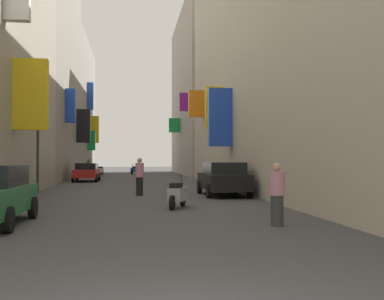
% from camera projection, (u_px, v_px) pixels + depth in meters
% --- Properties ---
extents(ground_plane, '(140.00, 140.00, 0.00)m').
position_uv_depth(ground_plane, '(135.00, 183.00, 34.18)').
color(ground_plane, '#424244').
extents(building_left_mid_a, '(7.15, 15.41, 20.02)m').
position_uv_depth(building_left_mid_a, '(32.00, 52.00, 38.21)').
color(building_left_mid_a, gray).
rests_on(building_left_mid_a, ground).
extents(building_left_mid_b, '(7.01, 17.44, 14.59)m').
position_uv_depth(building_left_mid_b, '(62.00, 108.00, 54.46)').
color(building_left_mid_b, gray).
rests_on(building_left_mid_b, ground).
extents(building_right_near, '(7.24, 36.16, 15.61)m').
position_uv_depth(building_right_near, '(305.00, 31.00, 23.48)').
color(building_right_near, '#BCB29E').
rests_on(building_right_near, ground).
extents(building_right_mid_b, '(7.22, 22.06, 17.68)m').
position_uv_depth(building_right_mid_b, '(207.00, 94.00, 54.14)').
color(building_right_mid_b, '#9E9384').
rests_on(building_right_mid_b, ground).
extents(parked_car_black, '(1.94, 4.37, 1.50)m').
position_uv_depth(parked_car_black, '(223.00, 178.00, 21.95)').
color(parked_car_black, black).
rests_on(parked_car_black, ground).
extents(parked_car_red, '(1.84, 4.23, 1.34)m').
position_uv_depth(parked_car_red, '(87.00, 172.00, 36.18)').
color(parked_car_red, '#B21E1E').
rests_on(parked_car_red, ground).
extents(scooter_silver, '(0.79, 1.80, 1.13)m').
position_uv_depth(scooter_silver, '(178.00, 194.00, 16.43)').
color(scooter_silver, '#ADADB2').
rests_on(scooter_silver, ground).
extents(scooter_blue, '(0.81, 1.73, 1.13)m').
position_uv_depth(scooter_blue, '(134.00, 170.00, 52.94)').
color(scooter_blue, '#2D4CAD').
rests_on(scooter_blue, ground).
extents(scooter_white, '(0.78, 1.88, 1.13)m').
position_uv_depth(scooter_white, '(100.00, 170.00, 51.24)').
color(scooter_white, silver).
rests_on(scooter_white, ground).
extents(pedestrian_crossing, '(0.49, 0.49, 1.73)m').
position_uv_depth(pedestrian_crossing, '(89.00, 168.00, 44.44)').
color(pedestrian_crossing, '#3A3A3A').
rests_on(pedestrian_crossing, ground).
extents(pedestrian_near_left, '(0.42, 0.42, 1.70)m').
position_uv_depth(pedestrian_near_left, '(140.00, 177.00, 22.03)').
color(pedestrian_near_left, black).
rests_on(pedestrian_near_left, ground).
extents(pedestrian_near_right, '(0.51, 0.51, 1.55)m').
position_uv_depth(pedestrian_near_right, '(277.00, 195.00, 12.07)').
color(pedestrian_near_right, '#3C3C3C').
rests_on(pedestrian_near_right, ground).
extents(traffic_light_near_corner, '(0.26, 0.34, 4.33)m').
position_uv_depth(traffic_light_near_corner, '(38.00, 132.00, 23.15)').
color(traffic_light_near_corner, '#2D2D2D').
rests_on(traffic_light_near_corner, ground).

